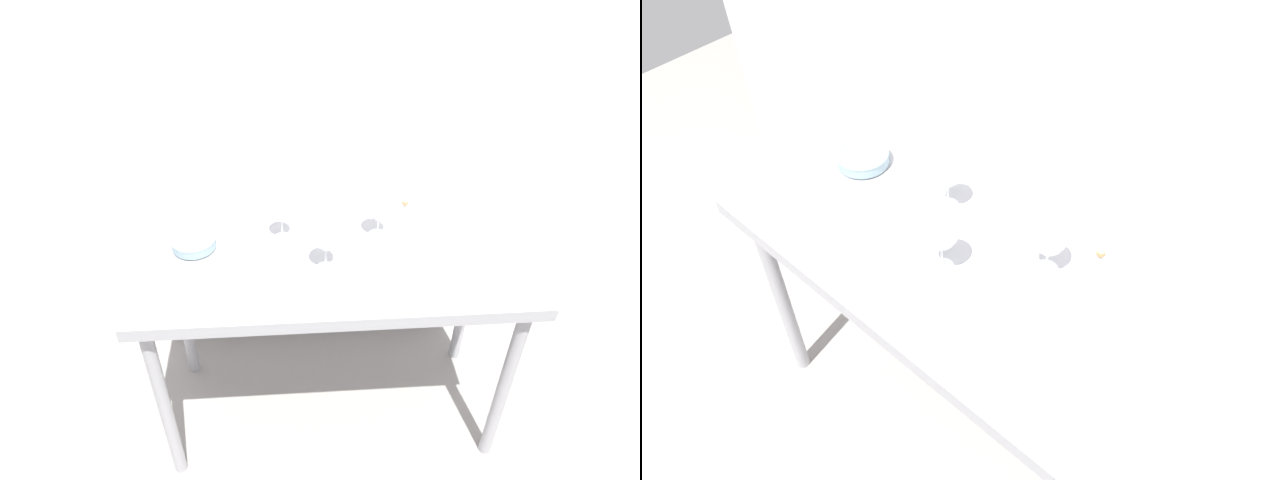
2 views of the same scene
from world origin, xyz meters
TOP-DOWN VIEW (x-y plane):
  - ground_plane at (0.00, 0.00)m, footprint 6.00×6.00m
  - back_wall at (0.00, 0.49)m, footprint 3.80×0.04m
  - steel_counter at (0.00, -0.01)m, footprint 1.40×0.65m
  - wine_glass_far_right at (0.18, 0.10)m, footprint 0.09×0.09m
  - wine_glass_near_center at (-0.03, -0.08)m, footprint 0.09×0.09m
  - wine_glass_far_left at (-0.18, 0.10)m, footprint 0.08×0.08m
  - tasting_sheet_upper at (0.45, -0.10)m, footprint 0.29×0.32m
  - tasting_bowl at (-0.50, 0.07)m, footprint 0.16×0.16m
  - decanter_funnel at (0.29, 0.17)m, footprint 0.10×0.10m

SIDE VIEW (x-z plane):
  - ground_plane at x=0.00m, z-range 0.00..0.00m
  - steel_counter at x=0.00m, z-range 0.34..1.24m
  - tasting_sheet_upper at x=0.45m, z-range 0.90..0.90m
  - tasting_bowl at x=-0.50m, z-range 0.90..0.95m
  - decanter_funnel at x=0.29m, z-range 0.87..1.02m
  - wine_glass_far_right at x=0.18m, z-range 0.93..1.10m
  - wine_glass_far_left at x=-0.18m, z-range 0.94..1.11m
  - wine_glass_near_center at x=-0.03m, z-range 0.94..1.12m
  - back_wall at x=0.00m, z-range 0.00..2.60m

